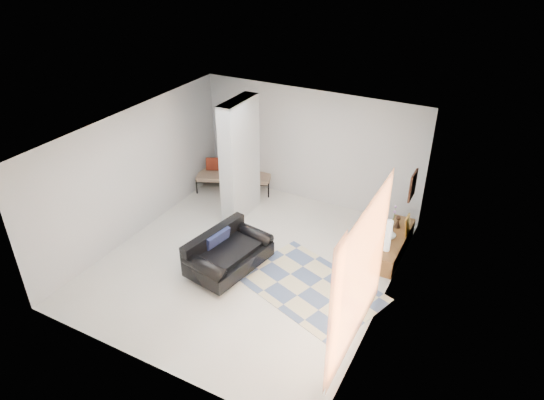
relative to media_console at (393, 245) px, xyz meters
The scene contains 17 objects.
floor 3.05m from the media_console, 145.96° to the right, with size 6.00×6.00×0.00m, color beige.
ceiling 4.00m from the media_console, 145.96° to the right, with size 6.00×6.00×0.00m, color white.
wall_back 3.08m from the media_console, 152.76° to the left, with size 6.00×6.00×0.00m, color silver.
wall_front 5.47m from the media_console, 118.19° to the right, with size 6.00×6.00×0.00m, color silver.
wall_left 5.67m from the media_console, 162.10° to the right, with size 6.00×6.00×0.00m, color silver.
wall_right 2.09m from the media_console, 82.32° to the right, with size 6.00×6.00×0.00m, color silver.
partition_column 3.81m from the media_console, behind, with size 0.35×1.20×2.80m, color #AFB4B6.
hallway_door 4.86m from the media_console, 164.78° to the left, with size 0.85×0.06×2.04m, color silver.
curtain 3.12m from the media_console, 87.00° to the right, with size 2.55×2.55×0.00m, color #FF8843.
wall_art 1.46m from the media_console, ahead, with size 0.04×0.45×0.55m, color #33170E.
media_console is the anchor object (origin of this frame).
loveseat 3.47m from the media_console, 143.89° to the right, with size 1.26×1.83×0.76m.
daybed 4.55m from the media_console, 168.45° to the left, with size 2.03×1.42×0.77m.
area_rug 2.13m from the media_console, 120.25° to the right, with size 2.59×1.73×0.01m, color beige.
cylinder_lamp 0.75m from the media_console, 92.18° to the right, with size 0.12×0.12×0.68m, color silver.
bronze_figurine 0.51m from the media_console, 97.38° to the left, with size 0.14×0.14×0.27m, color #301F15, non-canonical shape.
vase 0.31m from the media_console, 121.29° to the right, with size 0.19×0.19×0.20m, color white.
Camera 1 is at (4.14, -6.82, 6.02)m, focal length 32.00 mm.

